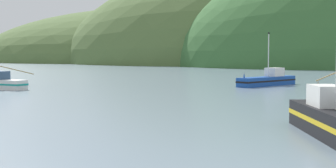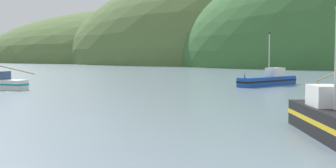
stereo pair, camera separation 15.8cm
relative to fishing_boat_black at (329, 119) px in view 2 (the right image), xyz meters
name	(u,v)px [view 2 (the right image)]	position (x,y,z in m)	size (l,w,h in m)	color
hill_far_center	(160,61)	(-46.31, 245.61, -0.85)	(215.79, 172.63, 63.08)	#516B38
hill_far_left	(264,63)	(11.69, 199.60, -0.85)	(192.48, 153.98, 93.85)	#516B38
fishing_boat_black	(329,119)	(0.00, 0.00, 0.00)	(2.88, 8.58, 6.26)	black
fishing_boat_blue	(269,80)	(0.21, 36.31, -0.10)	(8.18, 9.46, 6.86)	#19479E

